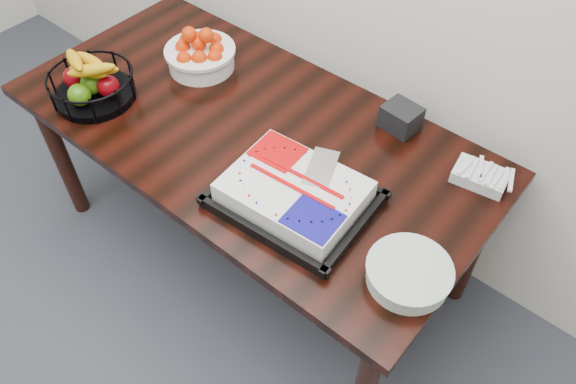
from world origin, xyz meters
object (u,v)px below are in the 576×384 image
Objects in this scene: fruit_basket at (92,84)px; napkin_box at (401,117)px; table at (249,144)px; plate_stack at (409,274)px; cake_tray at (294,194)px; tangerine_bowl at (200,51)px.

fruit_basket reaches higher than napkin_box.
plate_stack is at bearing -13.31° from table.
cake_tray is 2.04× the size of plate_stack.
cake_tray reaches higher than plate_stack.
tangerine_bowl is at bearing -165.61° from napkin_box.
table is 0.44m from tangerine_bowl.
cake_tray is at bearing -25.73° from table.
cake_tray is at bearing -23.03° from tangerine_bowl.
fruit_basket is 1.15m from napkin_box.
cake_tray is (0.36, -0.17, 0.13)m from table.
plate_stack is at bearing 2.87° from fruit_basket.
tangerine_bowl is 1.22m from plate_stack.
tangerine_bowl reaches higher than napkin_box.
fruit_basket reaches higher than cake_tray.
plate_stack is 0.65m from napkin_box.
table is 3.57× the size of cake_tray.
tangerine_bowl is 0.43m from fruit_basket.
napkin_box is (-0.37, 0.54, 0.01)m from plate_stack.
tangerine_bowl is 0.83m from napkin_box.
napkin_box is at bearing 14.39° from tangerine_bowl.
cake_tray is 0.53m from napkin_box.
fruit_basket reaches higher than table.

